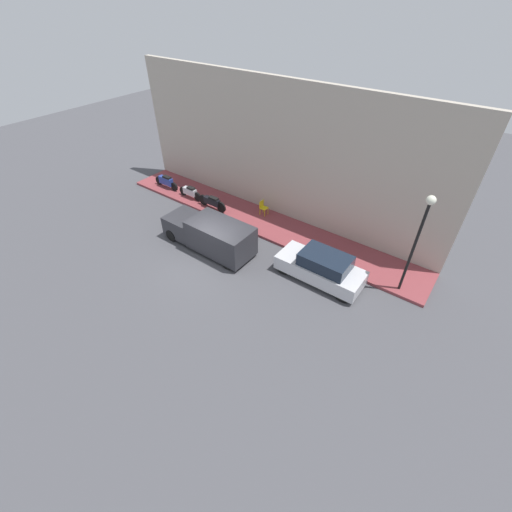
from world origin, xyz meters
The scene contains 10 objects.
ground_plane centered at (0.00, 0.00, 0.00)m, with size 60.00×60.00×0.00m, color #47474C.
sidewalk centered at (4.39, 0.00, 0.07)m, with size 2.57×19.25×0.15m.
building_facade centered at (5.82, 0.00, 3.75)m, with size 0.30×19.25×7.50m.
parked_car centered at (2.11, -5.13, 0.70)m, with size 1.63×4.07×1.48m.
delivery_van centered at (0.86, 0.68, 0.88)m, with size 1.81×5.11×1.71m.
scooter_silver centered at (3.82, 5.08, 0.57)m, with size 0.30×1.82×0.78m.
motorcycle_blue centered at (3.88, 7.36, 0.61)m, with size 0.30×2.06×0.85m.
motorcycle_black centered at (3.69, 3.09, 0.60)m, with size 0.30×2.09×0.80m.
streetlamp centered at (3.52, -8.39, 3.39)m, with size 0.37×0.37×4.72m.
cafe_chair centered at (4.99, 0.24, 0.64)m, with size 0.40×0.40×0.86m.
Camera 1 is at (-9.26, -9.81, 11.01)m, focal length 24.00 mm.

